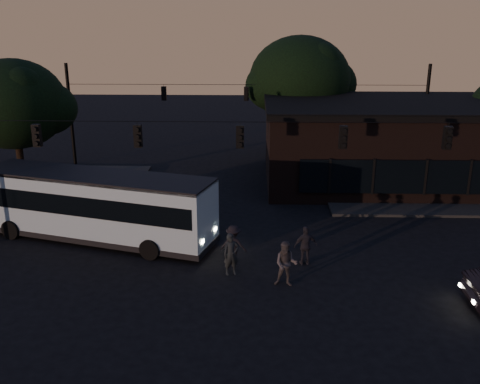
{
  "coord_description": "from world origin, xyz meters",
  "views": [
    {
      "loc": [
        0.66,
        -18.99,
        10.38
      ],
      "look_at": [
        0.0,
        4.0,
        3.0
      ],
      "focal_mm": 40.0,
      "sensor_mm": 36.0,
      "label": 1
    }
  ],
  "objects_px": {
    "building": "(381,142)",
    "pedestrian_a": "(231,254)",
    "bus": "(96,203)",
    "pedestrian_c": "(306,246)",
    "pedestrian_d": "(234,245)",
    "pedestrian_b": "(286,264)"
  },
  "relations": [
    {
      "from": "bus",
      "to": "pedestrian_c",
      "type": "height_order",
      "value": "bus"
    },
    {
      "from": "bus",
      "to": "pedestrian_d",
      "type": "xyz_separation_m",
      "value": [
        6.84,
        -2.63,
        -0.97
      ]
    },
    {
      "from": "pedestrian_a",
      "to": "pedestrian_d",
      "type": "relative_size",
      "value": 1.01
    },
    {
      "from": "pedestrian_b",
      "to": "building",
      "type": "bearing_deg",
      "value": 73.42
    },
    {
      "from": "building",
      "to": "pedestrian_d",
      "type": "relative_size",
      "value": 8.46
    },
    {
      "from": "building",
      "to": "pedestrian_a",
      "type": "bearing_deg",
      "value": -123.32
    },
    {
      "from": "building",
      "to": "pedestrian_a",
      "type": "distance_m",
      "value": 17.05
    },
    {
      "from": "pedestrian_b",
      "to": "pedestrian_c",
      "type": "relative_size",
      "value": 1.07
    },
    {
      "from": "bus",
      "to": "pedestrian_b",
      "type": "bearing_deg",
      "value": -10.51
    },
    {
      "from": "pedestrian_d",
      "to": "pedestrian_b",
      "type": "bearing_deg",
      "value": 147.0
    },
    {
      "from": "bus",
      "to": "pedestrian_d",
      "type": "height_order",
      "value": "bus"
    },
    {
      "from": "building",
      "to": "bus",
      "type": "relative_size",
      "value": 1.26
    },
    {
      "from": "building",
      "to": "pedestrian_b",
      "type": "xyz_separation_m",
      "value": [
        -7.04,
        -15.16,
        -1.74
      ]
    },
    {
      "from": "pedestrian_d",
      "to": "building",
      "type": "bearing_deg",
      "value": -115.87
    },
    {
      "from": "building",
      "to": "bus",
      "type": "xyz_separation_m",
      "value": [
        -16.1,
        -10.51,
        -0.82
      ]
    },
    {
      "from": "pedestrian_b",
      "to": "bus",
      "type": "bearing_deg",
      "value": 161.16
    },
    {
      "from": "building",
      "to": "pedestrian_c",
      "type": "xyz_separation_m",
      "value": [
        -6.06,
        -13.12,
        -1.81
      ]
    },
    {
      "from": "pedestrian_d",
      "to": "pedestrian_c",
      "type": "bearing_deg",
      "value": -170.41
    },
    {
      "from": "building",
      "to": "pedestrian_b",
      "type": "distance_m",
      "value": 16.8
    },
    {
      "from": "building",
      "to": "pedestrian_a",
      "type": "xyz_separation_m",
      "value": [
        -9.32,
        -14.17,
        -1.79
      ]
    },
    {
      "from": "building",
      "to": "pedestrian_c",
      "type": "height_order",
      "value": "building"
    },
    {
      "from": "pedestrian_c",
      "to": "bus",
      "type": "bearing_deg",
      "value": -25.53
    }
  ]
}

